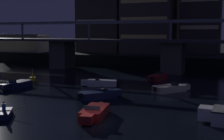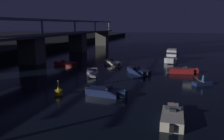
% 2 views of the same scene
% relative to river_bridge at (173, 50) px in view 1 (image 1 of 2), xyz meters
% --- Properties ---
extents(ground_plane, '(400.00, 400.00, 0.00)m').
position_rel_river_bridge_xyz_m(ground_plane, '(0.00, -32.25, -4.13)').
color(ground_plane, black).
extents(far_riverbank, '(240.00, 80.00, 2.20)m').
position_rel_river_bridge_xyz_m(far_riverbank, '(0.00, 48.01, -3.03)').
color(far_riverbank, black).
rests_on(far_riverbank, ground).
extents(river_bridge, '(97.03, 6.40, 9.38)m').
position_rel_river_bridge_xyz_m(river_bridge, '(0.00, 0.00, 0.00)').
color(river_bridge, '#4C4944').
rests_on(river_bridge, ground).
extents(tower_west_tall, '(12.05, 13.47, 21.13)m').
position_rel_river_bridge_xyz_m(tower_west_tall, '(-9.72, 21.00, 8.49)').
color(tower_west_tall, '#423D38').
rests_on(tower_west_tall, far_riverbank).
extents(waterfront_pavilion, '(12.40, 7.40, 4.70)m').
position_rel_river_bridge_xyz_m(waterfront_pavilion, '(-41.50, 11.91, 0.31)').
color(waterfront_pavilion, '#B2AD9E').
rests_on(waterfront_pavilion, far_riverbank).
extents(speedboat_near_center, '(4.18, 4.57, 1.16)m').
position_rel_river_bridge_xyz_m(speedboat_near_center, '(-3.71, -23.67, -3.71)').
color(speedboat_near_center, '#19234C').
rests_on(speedboat_near_center, ground).
extents(speedboat_near_right, '(2.49, 5.23, 1.16)m').
position_rel_river_bridge_xyz_m(speedboat_near_right, '(-0.68, -8.22, -3.71)').
color(speedboat_near_right, maroon).
rests_on(speedboat_near_right, ground).
extents(speedboat_mid_left, '(4.26, 4.50, 1.16)m').
position_rel_river_bridge_xyz_m(speedboat_mid_left, '(2.93, -17.02, -3.71)').
color(speedboat_mid_left, beige).
rests_on(speedboat_mid_left, ground).
extents(speedboat_mid_right, '(2.12, 5.23, 1.16)m').
position_rel_river_bridge_xyz_m(speedboat_mid_right, '(-16.57, -21.93, -3.71)').
color(speedboat_mid_right, '#19234C').
rests_on(speedboat_mid_right, ground).
extents(speedboat_far_left, '(5.05, 3.16, 1.16)m').
position_rel_river_bridge_xyz_m(speedboat_far_left, '(-6.80, -16.46, -3.71)').
color(speedboat_far_left, silver).
rests_on(speedboat_far_left, ground).
extents(speedboat_far_center, '(2.45, 5.23, 1.16)m').
position_rel_river_bridge_xyz_m(speedboat_far_center, '(-0.98, -30.76, -3.71)').
color(speedboat_far_center, maroon).
rests_on(speedboat_far_center, ground).
extents(channel_buoy, '(0.90, 0.90, 1.76)m').
position_rel_river_bridge_xyz_m(channel_buoy, '(-17.92, -16.55, -3.65)').
color(channel_buoy, yellow).
rests_on(channel_buoy, ground).
extents(dinghy_with_paddler, '(2.70, 2.78, 1.36)m').
position_rel_river_bridge_xyz_m(dinghy_with_paddler, '(-8.39, -33.35, -3.85)').
color(dinghy_with_paddler, '#19234C').
rests_on(dinghy_with_paddler, ground).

